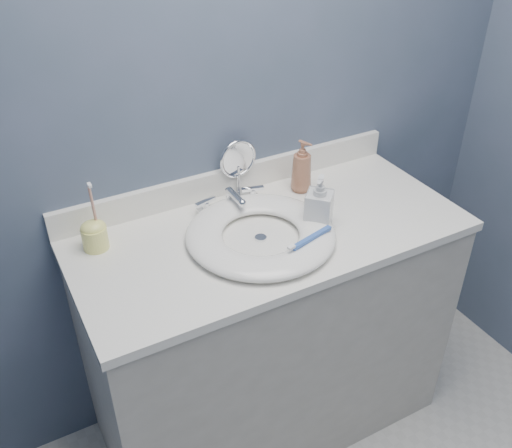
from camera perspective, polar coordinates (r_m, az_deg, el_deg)
back_wall at (r=1.82m, az=-2.82°, el=12.17°), size 2.20×0.02×2.40m
vanity_cabinet at (r=2.05m, az=1.25°, el=-11.12°), size 1.20×0.55×0.85m
countertop at (r=1.76m, az=1.42°, el=-0.97°), size 1.22×0.57×0.03m
backsplash at (r=1.93m, az=-2.43°, el=4.44°), size 1.22×0.02×0.09m
basin at (r=1.70m, az=0.47°, el=-1.00°), size 0.45×0.45×0.04m
drain at (r=1.71m, az=0.47°, el=-1.41°), size 0.04×0.04×0.01m
faucet at (r=1.84m, az=-2.48°, el=2.31°), size 0.25×0.13×0.07m
makeup_mirror at (r=1.88m, az=-1.80°, el=5.92°), size 0.13×0.08×0.20m
soap_bottle_amber at (r=1.92m, az=4.60°, el=5.78°), size 0.09×0.09×0.18m
soap_bottle_clear at (r=1.73m, az=6.35°, el=2.22°), size 0.11×0.11×0.17m
toothbrush_holder at (r=1.71m, az=-15.87°, el=-0.95°), size 0.08×0.08×0.22m
toothbrush_lying at (r=1.65m, az=5.44°, el=-1.46°), size 0.17×0.06×0.02m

